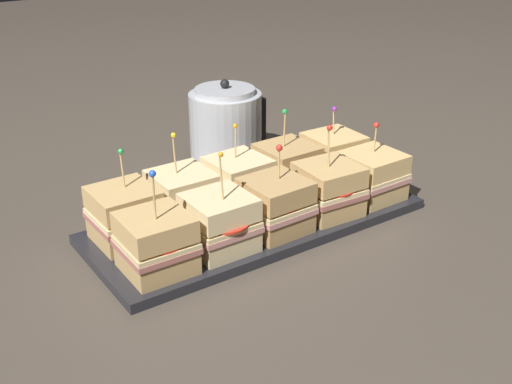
{
  "coord_description": "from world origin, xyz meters",
  "views": [
    {
      "loc": [
        -0.6,
        -0.88,
        0.57
      ],
      "look_at": [
        0.0,
        0.0,
        0.07
      ],
      "focal_mm": 45.0,
      "sensor_mm": 36.0,
      "label": 1
    }
  ],
  "objects": [
    {
      "name": "sandwich_back_center",
      "position": [
        -0.0,
        0.06,
        0.07
      ],
      "size": [
        0.11,
        0.11,
        0.16
      ],
      "color": "beige",
      "rests_on": "serving_platter"
    },
    {
      "name": "sandwich_front_far_right",
      "position": [
        0.24,
        -0.06,
        0.06
      ],
      "size": [
        0.11,
        0.11,
        0.15
      ],
      "color": "tan",
      "rests_on": "serving_platter"
    },
    {
      "name": "sandwich_front_center",
      "position": [
        0.0,
        -0.06,
        0.07
      ],
      "size": [
        0.11,
        0.11,
        0.16
      ],
      "color": "tan",
      "rests_on": "serving_platter"
    },
    {
      "name": "sandwich_back_left",
      "position": [
        -0.12,
        0.06,
        0.07
      ],
      "size": [
        0.11,
        0.11,
        0.17
      ],
      "color": "beige",
      "rests_on": "serving_platter"
    },
    {
      "name": "ground_plane",
      "position": [
        0.0,
        0.0,
        0.0
      ],
      "size": [
        6.0,
        6.0,
        0.0
      ],
      "primitive_type": "plane",
      "color": "#4C4238"
    },
    {
      "name": "sandwich_back_far_right",
      "position": [
        0.23,
        0.06,
        0.07
      ],
      "size": [
        0.11,
        0.11,
        0.15
      ],
      "color": "tan",
      "rests_on": "serving_platter"
    },
    {
      "name": "serving_platter",
      "position": [
        0.0,
        0.0,
        0.01
      ],
      "size": [
        0.63,
        0.26,
        0.02
      ],
      "color": "#232328",
      "rests_on": "ground_plane"
    },
    {
      "name": "sandwich_back_right",
      "position": [
        0.12,
        0.06,
        0.07
      ],
      "size": [
        0.11,
        0.11,
        0.17
      ],
      "color": "tan",
      "rests_on": "serving_platter"
    },
    {
      "name": "sandwich_front_far_left",
      "position": [
        -0.23,
        -0.06,
        0.07
      ],
      "size": [
        0.11,
        0.11,
        0.18
      ],
      "color": "tan",
      "rests_on": "serving_platter"
    },
    {
      "name": "sandwich_front_right",
      "position": [
        0.12,
        -0.06,
        0.07
      ],
      "size": [
        0.11,
        0.11,
        0.18
      ],
      "color": "tan",
      "rests_on": "serving_platter"
    },
    {
      "name": "sandwich_front_left",
      "position": [
        -0.12,
        -0.06,
        0.07
      ],
      "size": [
        0.11,
        0.11,
        0.18
      ],
      "color": "beige",
      "rests_on": "serving_platter"
    },
    {
      "name": "sandwich_back_far_left",
      "position": [
        -0.23,
        0.06,
        0.07
      ],
      "size": [
        0.11,
        0.11,
        0.17
      ],
      "color": "tan",
      "rests_on": "serving_platter"
    },
    {
      "name": "kettle_steel",
      "position": [
        0.11,
        0.28,
        0.09
      ],
      "size": [
        0.18,
        0.16,
        0.2
      ],
      "color": "#B7BABF",
      "rests_on": "ground_plane"
    }
  ]
}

